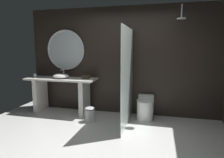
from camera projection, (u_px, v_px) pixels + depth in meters
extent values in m
plane|color=silver|center=(100.00, 149.00, 3.17)|extent=(5.76, 5.76, 0.00)
cube|color=black|center=(122.00, 61.00, 4.79)|extent=(4.80, 0.10, 2.60)
cube|color=silver|center=(61.00, 79.00, 4.86)|extent=(1.76, 0.60, 0.04)
cube|color=silver|center=(41.00, 95.00, 5.07)|extent=(0.11, 0.51, 0.84)
cube|color=silver|center=(85.00, 98.00, 4.78)|extent=(0.11, 0.51, 0.84)
ellipsoid|color=white|center=(61.00, 76.00, 4.81)|extent=(0.40, 0.33, 0.11)
cylinder|color=silver|center=(64.00, 73.00, 4.95)|extent=(0.02, 0.02, 0.21)
cylinder|color=silver|center=(62.00, 70.00, 4.87)|extent=(0.02, 0.14, 0.02)
cylinder|color=silver|center=(35.00, 76.00, 4.96)|extent=(0.07, 0.07, 0.10)
cube|color=#3D3323|center=(86.00, 77.00, 4.74)|extent=(0.18, 0.13, 0.09)
torus|color=silver|center=(65.00, 50.00, 5.02)|extent=(1.03, 0.04, 1.03)
cylinder|color=#B2BCC1|center=(66.00, 50.00, 5.03)|extent=(0.96, 0.01, 0.96)
cube|color=silver|center=(128.00, 77.00, 4.06)|extent=(0.02, 1.41, 2.03)
cylinder|color=silver|center=(182.00, 11.00, 3.96)|extent=(0.02, 0.02, 0.28)
cylinder|color=silver|center=(181.00, 19.00, 3.98)|extent=(0.18, 0.18, 0.02)
cylinder|color=white|center=(145.00, 110.00, 4.44)|extent=(0.37, 0.37, 0.44)
ellipsoid|color=white|center=(145.00, 101.00, 4.40)|extent=(0.39, 0.43, 0.02)
cube|color=white|center=(146.00, 101.00, 4.66)|extent=(0.36, 0.14, 0.31)
cylinder|color=silver|center=(90.00, 116.00, 4.34)|extent=(0.22, 0.22, 0.27)
ellipsoid|color=silver|center=(90.00, 108.00, 4.31)|extent=(0.22, 0.22, 0.07)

